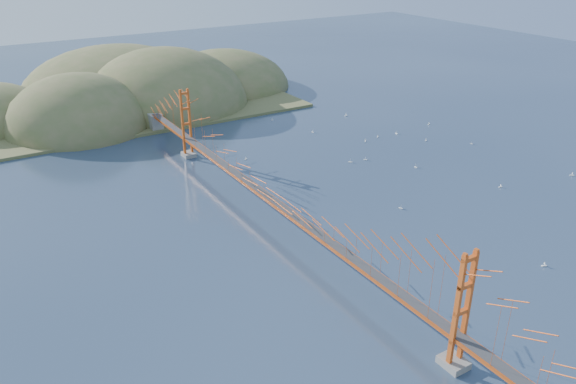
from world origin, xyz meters
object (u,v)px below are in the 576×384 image
bridge (278,177)px  sailboat_2 (501,186)px  sailboat_1 (365,159)px  sailboat_0 (401,208)px

bridge → sailboat_2: size_ratio=157.18×
sailboat_1 → sailboat_0: bearing=-113.7°
bridge → sailboat_2: bearing=-11.0°
sailboat_2 → sailboat_0: size_ratio=0.93×
bridge → sailboat_2: (34.81, -6.78, -6.87)m
sailboat_2 → sailboat_0: sailboat_0 is taller
bridge → sailboat_2: 36.12m
bridge → sailboat_1: bearing=27.1°
sailboat_1 → sailboat_0: 18.48m
bridge → sailboat_0: bearing=-14.1°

